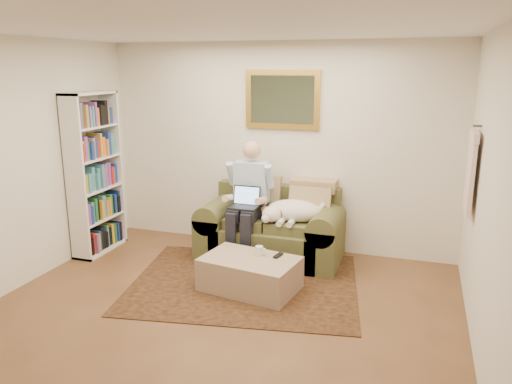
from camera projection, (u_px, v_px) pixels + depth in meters
The scene contains 12 objects.
room_shell at pixel (210, 184), 4.32m from camera, with size 4.51×5.00×2.61m.
rug at pixel (244, 283), 5.43m from camera, with size 2.40×1.92×0.01m, color black.
sofa at pixel (271, 235), 6.10m from camera, with size 1.70×0.87×1.02m.
seated_man at pixel (247, 203), 5.93m from camera, with size 0.56×0.80×1.43m, color #8CAFD8, non-canonical shape.
laptop at pixel (245, 201), 5.86m from camera, with size 0.33×0.26×0.24m.
sleeping_dog at pixel (294, 211), 5.84m from camera, with size 0.70×0.44×0.26m, color white, non-canonical shape.
ottoman at pixel (250, 274), 5.24m from camera, with size 0.97×0.62×0.35m, color tan.
coffee_mug at pixel (259, 251), 5.26m from camera, with size 0.08×0.08×0.10m, color white.
tv_remote at pixel (278, 256), 5.24m from camera, with size 0.05×0.15×0.02m, color black.
bookshelf at pixel (95, 174), 6.19m from camera, with size 0.28×0.80×2.00m, color white, non-canonical shape.
wall_mirror at pixel (282, 100), 6.11m from camera, with size 0.94×0.04×0.72m.
hanging_shirt at pixel (471, 168), 4.79m from camera, with size 0.06×0.52×0.90m, color #FDDBD1, non-canonical shape.
Camera 1 is at (1.71, -3.52, 2.29)m, focal length 35.00 mm.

